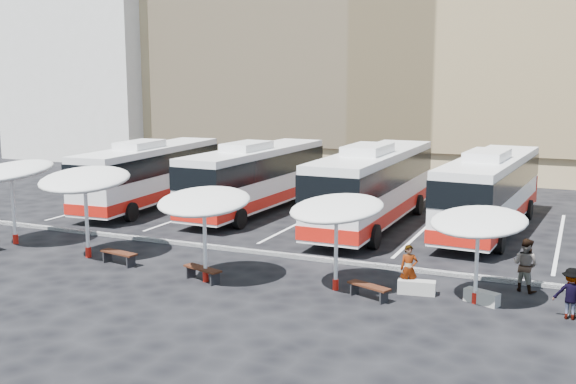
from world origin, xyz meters
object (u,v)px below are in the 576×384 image
at_px(bus_0, 151,172).
at_px(bus_3, 490,189).
at_px(bus_1, 256,176).
at_px(passenger_1, 526,265).
at_px(sunshade_1, 85,180).
at_px(sunshade_4, 479,222).
at_px(conc_bench_0, 417,287).
at_px(bus_2, 374,184).
at_px(wood_bench_3, 369,288).
at_px(conc_bench_1, 482,297).
at_px(passenger_3, 571,294).
at_px(sunshade_0, 11,172).
at_px(sunshade_2, 204,202).
at_px(sunshade_3, 336,209).
at_px(wood_bench_1, 119,255).
at_px(passenger_0, 409,269).
at_px(wood_bench_2, 203,271).

bearing_deg(bus_0, bus_3, 0.76).
relative_size(bus_1, passenger_1, 6.67).
distance_m(sunshade_1, sunshade_4, 15.11).
distance_m(bus_3, conc_bench_0, 10.94).
distance_m(bus_3, passenger_1, 9.37).
height_order(bus_2, wood_bench_3, bus_2).
bearing_deg(wood_bench_3, bus_2, 105.96).
distance_m(sunshade_4, wood_bench_3, 4.08).
xyz_separation_m(bus_3, conc_bench_1, (1.21, -10.88, -1.78)).
height_order(bus_1, conc_bench_0, bus_1).
bearing_deg(conc_bench_1, passenger_3, -7.57).
relative_size(conc_bench_0, passenger_1, 0.68).
relative_size(bus_1, sunshade_4, 3.21).
distance_m(sunshade_0, sunshade_2, 10.50).
xyz_separation_m(bus_1, sunshade_2, (3.96, -12.03, 0.92)).
bearing_deg(bus_0, sunshade_3, -38.07).
relative_size(sunshade_1, sunshade_4, 1.10).
bearing_deg(bus_3, bus_0, -171.83).
xyz_separation_m(bus_0, bus_3, (18.15, 1.31, 0.07)).
height_order(wood_bench_1, wood_bench_3, wood_bench_1).
distance_m(bus_0, conc_bench_1, 21.67).
xyz_separation_m(sunshade_1, sunshade_3, (10.54, 0.03, -0.34)).
relative_size(bus_3, conc_bench_0, 10.04).
bearing_deg(bus_2, sunshade_2, -103.89).
distance_m(sunshade_4, passenger_0, 2.91).
xyz_separation_m(sunshade_3, sunshade_4, (4.55, 0.49, -0.15)).
xyz_separation_m(conc_bench_0, passenger_3, (4.74, -0.46, 0.55)).
height_order(sunshade_0, passenger_3, sunshade_0).
bearing_deg(sunshade_3, sunshade_4, 6.12).
height_order(bus_1, sunshade_1, bus_1).
height_order(sunshade_3, passenger_0, sunshade_3).
bearing_deg(conc_bench_1, bus_1, 141.56).
bearing_deg(bus_2, passenger_3, -47.33).
xyz_separation_m(bus_3, passenger_3, (3.82, -11.22, -1.21)).
relative_size(sunshade_2, passenger_0, 2.18).
relative_size(bus_1, wood_bench_2, 7.35).
bearing_deg(sunshade_4, wood_bench_3, -163.68).
height_order(bus_1, bus_2, bus_2).
bearing_deg(wood_bench_3, sunshade_0, 176.70).
bearing_deg(wood_bench_3, wood_bench_1, 179.66).
xyz_separation_m(bus_0, wood_bench_1, (5.87, -10.52, -1.53)).
relative_size(bus_2, passenger_0, 7.92).
bearing_deg(wood_bench_2, bus_3, 56.49).
height_order(wood_bench_1, wood_bench_2, wood_bench_1).
relative_size(wood_bench_1, conc_bench_0, 1.37).
distance_m(bus_2, passenger_3, 13.54).
bearing_deg(bus_1, bus_3, 4.01).
xyz_separation_m(bus_2, wood_bench_1, (-7.02, -10.56, -1.69)).
height_order(wood_bench_3, passenger_1, passenger_1).
height_order(sunshade_2, passenger_1, sunshade_2).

